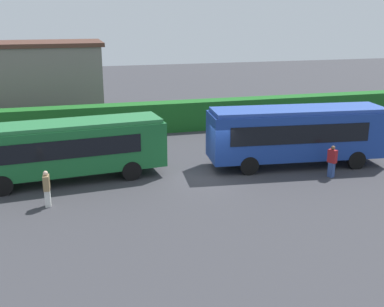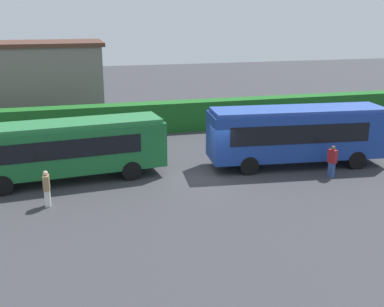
{
  "view_description": "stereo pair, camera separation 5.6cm",
  "coord_description": "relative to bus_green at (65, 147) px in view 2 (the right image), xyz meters",
  "views": [
    {
      "loc": [
        -7.1,
        -22.83,
        8.33
      ],
      "look_at": [
        -0.78,
        0.39,
        1.21
      ],
      "focal_mm": 45.29,
      "sensor_mm": 36.0,
      "label": 1
    },
    {
      "loc": [
        -7.04,
        -22.84,
        8.33
      ],
      "look_at": [
        -0.78,
        0.39,
        1.21
      ],
      "focal_mm": 45.29,
      "sensor_mm": 36.0,
      "label": 2
    }
  ],
  "objects": [
    {
      "name": "ground_plane",
      "position": [
        7.12,
        -1.33,
        -1.76
      ],
      "size": [
        108.69,
        108.69,
        0.0
      ],
      "primitive_type": "plane",
      "color": "#38383D"
    },
    {
      "name": "bus_green",
      "position": [
        0.0,
        0.0,
        0.0
      ],
      "size": [
        10.25,
        3.36,
        3.04
      ],
      "rotation": [
        0.0,
        0.0,
        0.1
      ],
      "color": "#19602D",
      "rests_on": "ground_plane"
    },
    {
      "name": "bus_blue",
      "position": [
        12.41,
        -0.72,
        0.11
      ],
      "size": [
        10.05,
        3.49,
        3.26
      ],
      "rotation": [
        0.0,
        0.0,
        -0.1
      ],
      "color": "navy",
      "rests_on": "ground_plane"
    },
    {
      "name": "person_left",
      "position": [
        -0.91,
        -3.28,
        -0.9
      ],
      "size": [
        0.29,
        0.49,
        1.65
      ],
      "rotation": [
        0.0,
        0.0,
        6.22
      ],
      "color": "silver",
      "rests_on": "ground_plane"
    },
    {
      "name": "person_center",
      "position": [
        13.08,
        2.52,
        -0.89
      ],
      "size": [
        0.37,
        0.46,
        1.66
      ],
      "rotation": [
        0.0,
        0.0,
        2.82
      ],
      "color": "silver",
      "rests_on": "ground_plane"
    },
    {
      "name": "person_right",
      "position": [
        13.26,
        -3.04,
        -0.88
      ],
      "size": [
        0.43,
        0.52,
        1.69
      ],
      "rotation": [
        0.0,
        0.0,
        0.45
      ],
      "color": "#334C8C",
      "rests_on": "ground_plane"
    },
    {
      "name": "hedge_row",
      "position": [
        7.12,
        9.06,
        -0.72
      ],
      "size": [
        66.34,
        1.43,
        2.08
      ],
      "primitive_type": "cube",
      "color": "#1C5E20",
      "rests_on": "ground_plane"
    },
    {
      "name": "depot_building",
      "position": [
        -3.22,
        14.78,
        1.3
      ],
      "size": [
        13.06,
        5.75,
        6.09
      ],
      "color": "slate",
      "rests_on": "ground_plane"
    }
  ]
}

